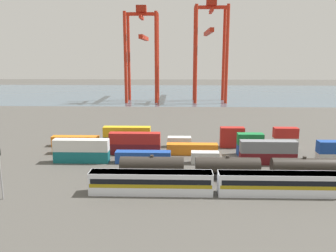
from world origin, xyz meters
name	(u,v)px	position (x,y,z in m)	size (l,w,h in m)	color
ground_plane	(213,124)	(0.00, 40.00, 0.00)	(420.00, 420.00, 0.00)	#4C4944
harbour_water	(198,93)	(0.00, 133.80, 0.00)	(400.00, 110.00, 0.01)	#475B6B
passenger_train	(280,183)	(5.47, -21.28, 2.14)	(64.90, 3.14, 3.90)	silver
freight_tank_row	(265,168)	(4.87, -13.41, 2.15)	(55.75, 3.05, 4.51)	#232326
signal_mast	(0,167)	(-40.75, -24.41, 5.48)	(0.36, 0.60, 8.56)	gray
shipping_container_0	(82,156)	(-33.15, -4.05, 1.30)	(12.10, 2.44, 2.60)	#146066
shipping_container_1	(81,145)	(-33.15, -4.05, 3.90)	(12.10, 2.44, 2.60)	silver
shipping_container_2	(143,157)	(-19.55, -4.05, 1.30)	(12.10, 2.44, 2.60)	#1C4299
shipping_container_3	(205,158)	(-5.95, -4.05, 1.30)	(6.04, 2.44, 2.60)	silver
shipping_container_4	(268,158)	(7.65, -4.05, 1.30)	(12.10, 2.44, 2.60)	maroon
shipping_container_5	(268,147)	(7.65, -4.05, 3.90)	(12.10, 2.44, 2.60)	slate
shipping_container_6	(331,159)	(21.25, -4.05, 1.30)	(6.04, 2.44, 2.60)	silver
shipping_container_7	(332,147)	(21.25, -4.05, 3.90)	(6.04, 2.44, 2.60)	#1C4299
shipping_container_8	(78,148)	(-35.85, 2.82, 1.30)	(12.10, 2.44, 2.60)	orange
shipping_container_9	(135,149)	(-22.18, 2.82, 1.30)	(12.10, 2.44, 2.60)	maroon
shipping_container_10	(135,138)	(-22.18, 2.82, 3.90)	(12.10, 2.44, 2.60)	#AD211C
shipping_container_11	(192,149)	(-8.52, 2.82, 1.30)	(12.10, 2.44, 2.60)	orange
shipping_container_12	(250,149)	(5.15, 2.82, 1.30)	(6.04, 2.44, 2.60)	#1C4299
shipping_container_13	(250,139)	(5.15, 2.82, 3.90)	(6.04, 2.44, 2.60)	#197538
shipping_container_14	(76,141)	(-38.57, 9.69, 1.30)	(12.10, 2.44, 2.60)	orange
shipping_container_15	(127,141)	(-25.06, 9.69, 1.30)	(12.10, 2.44, 2.60)	#146066
shipping_container_16	(127,132)	(-25.06, 9.69, 3.90)	(12.10, 2.44, 2.60)	gold
shipping_container_17	(179,142)	(-11.55, 9.69, 1.30)	(6.04, 2.44, 2.60)	silver
shipping_container_18	(232,142)	(1.95, 9.69, 1.30)	(6.04, 2.44, 2.60)	#AD211C
shipping_container_19	(232,132)	(1.95, 9.69, 3.90)	(6.04, 2.44, 2.60)	#AD211C
shipping_container_20	(285,143)	(15.46, 9.69, 1.30)	(6.04, 2.44, 2.60)	silver
shipping_container_21	(286,133)	(15.46, 9.69, 3.90)	(6.04, 2.44, 2.60)	#AD211C
gantry_crane_west	(142,45)	(-29.93, 99.62, 27.61)	(16.32, 34.89, 46.25)	red
gantry_crane_central	(210,41)	(3.59, 100.66, 29.68)	(16.27, 42.28, 49.21)	red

